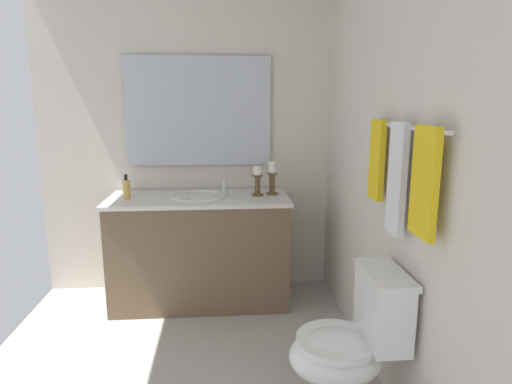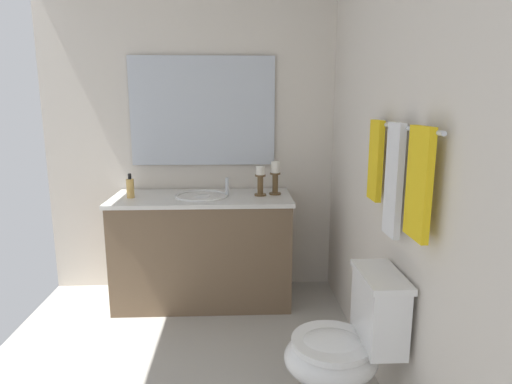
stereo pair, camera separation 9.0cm
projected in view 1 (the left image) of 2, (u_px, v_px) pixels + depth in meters
The scene contains 13 objects.
wall_back at pixel (402, 165), 2.14m from camera, with size 2.92×0.04×2.45m, color silver.
wall_left at pixel (188, 141), 3.48m from camera, with size 0.04×2.32×2.45m, color silver.
vanity_cabinet at pixel (200, 250), 3.33m from camera, with size 0.58×1.35×0.83m.
sink_basin at pixel (199, 202), 3.26m from camera, with size 0.40×0.40×0.24m.
mirror at pixel (199, 111), 3.40m from camera, with size 0.02×1.13×0.84m, color silver.
candle_holder_tall at pixel (272, 177), 3.31m from camera, with size 0.09×0.09×0.25m.
candle_holder_short at pixel (257, 180), 3.27m from camera, with size 0.09×0.09×0.22m.
soap_bottle at pixel (127, 189), 3.17m from camera, with size 0.06×0.06×0.18m.
toilet at pixel (350, 347), 2.10m from camera, with size 0.39×0.54×0.75m.
towel_bar at pixel (404, 127), 1.96m from camera, with size 0.02×0.02×0.83m, color silver.
towel_near_vanity at pixel (377, 160), 2.27m from camera, with size 0.15×0.03×0.41m, color yellow.
towel_center at pixel (397, 179), 2.01m from camera, with size 0.16×0.03×0.52m, color white.
towel_near_corner at pixel (425, 182), 1.74m from camera, with size 0.19×0.03×0.45m, color yellow.
Camera 1 is at (2.06, 0.28, 1.53)m, focal length 30.53 mm.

